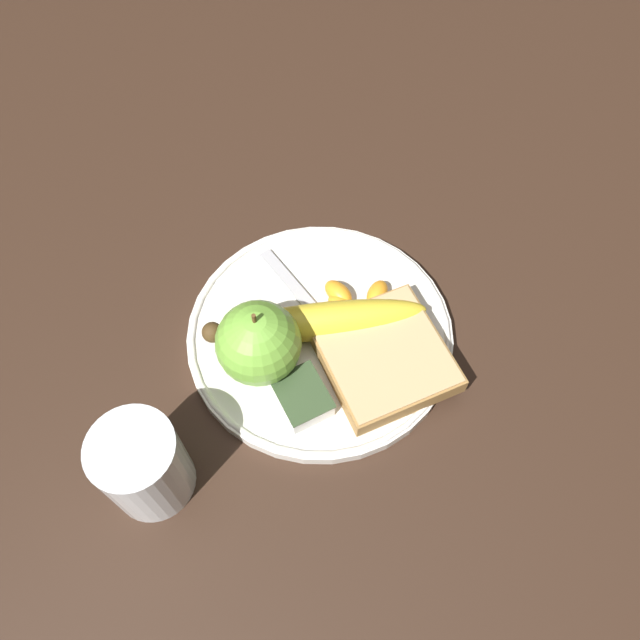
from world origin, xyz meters
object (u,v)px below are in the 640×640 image
object	(u,v)px
plate	(320,333)
banana	(312,321)
juice_glass	(144,467)
jam_packet	(302,398)
apple	(258,343)
bread_slice	(384,357)
fork	(325,316)

from	to	relation	value
plate	banana	world-z (taller)	banana
juice_glass	jam_packet	bearing A→B (deg)	90.96
apple	banana	bearing A→B (deg)	99.43
juice_glass	bread_slice	distance (m)	0.22
apple	plate	bearing A→B (deg)	94.96
plate	bread_slice	bearing A→B (deg)	32.87
plate	fork	bearing A→B (deg)	136.16
plate	banana	xyz separation A→B (m)	(-0.00, -0.01, 0.02)
plate	bread_slice	xyz separation A→B (m)	(0.06, 0.04, 0.02)
banana	fork	distance (m)	0.02
fork	apple	bearing A→B (deg)	-86.20
fork	juice_glass	bearing A→B (deg)	-79.21
juice_glass	bread_slice	world-z (taller)	juice_glass
plate	jam_packet	world-z (taller)	jam_packet
banana	fork	world-z (taller)	banana
plate	bread_slice	size ratio (longest dim) A/B	2.12
juice_glass	fork	bearing A→B (deg)	109.78
banana	fork	xyz separation A→B (m)	(-0.01, 0.02, -0.02)
plate	juice_glass	xyz separation A→B (m)	(0.06, -0.19, 0.03)
juice_glass	plate	bearing A→B (deg)	107.77
plate	fork	world-z (taller)	fork
plate	apple	size ratio (longest dim) A/B	2.97
fork	plate	bearing A→B (deg)	-52.84
juice_glass	apple	size ratio (longest dim) A/B	1.03
juice_glass	bread_slice	size ratio (longest dim) A/B	0.73
plate	bread_slice	distance (m)	0.07
juice_glass	fork	size ratio (longest dim) A/B	0.53
plate	juice_glass	world-z (taller)	juice_glass
juice_glass	jam_packet	world-z (taller)	juice_glass
juice_glass	jam_packet	xyz separation A→B (m)	(-0.00, 0.14, -0.02)
juice_glass	fork	world-z (taller)	juice_glass
bread_slice	banana	bearing A→B (deg)	-144.52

